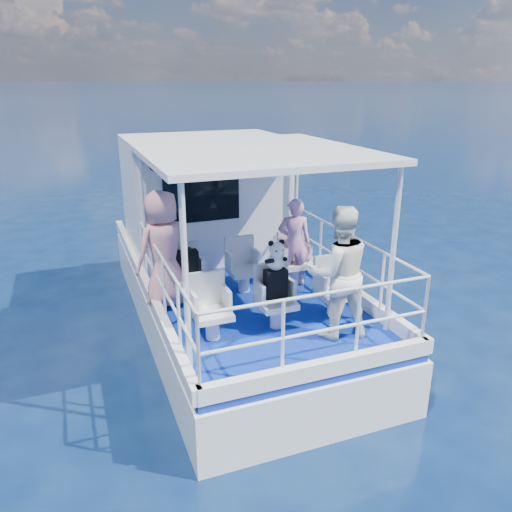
{
  "coord_description": "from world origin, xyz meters",
  "views": [
    {
      "loc": [
        -2.44,
        -6.68,
        4.07
      ],
      "look_at": [
        -0.03,
        -0.4,
        1.69
      ],
      "focal_mm": 35.0,
      "sensor_mm": 36.0,
      "label": 1
    }
  ],
  "objects_px": {
    "passenger_port_fwd": "(164,250)",
    "panda": "(276,255)",
    "backpack_center": "(275,285)",
    "passenger_stbd_aft": "(338,273)"
  },
  "relations": [
    {
      "from": "passenger_port_fwd",
      "to": "panda",
      "type": "height_order",
      "value": "passenger_port_fwd"
    },
    {
      "from": "passenger_port_fwd",
      "to": "panda",
      "type": "xyz_separation_m",
      "value": [
        1.25,
        -1.19,
        0.15
      ]
    },
    {
      "from": "passenger_port_fwd",
      "to": "backpack_center",
      "type": "xyz_separation_m",
      "value": [
        1.24,
        -1.21,
        -0.27
      ]
    },
    {
      "from": "passenger_stbd_aft",
      "to": "backpack_center",
      "type": "bearing_deg",
      "value": -28.39
    },
    {
      "from": "backpack_center",
      "to": "panda",
      "type": "distance_m",
      "value": 0.42
    },
    {
      "from": "passenger_stbd_aft",
      "to": "panda",
      "type": "height_order",
      "value": "passenger_stbd_aft"
    },
    {
      "from": "backpack_center",
      "to": "panda",
      "type": "bearing_deg",
      "value": 53.41
    },
    {
      "from": "panda",
      "to": "passenger_port_fwd",
      "type": "bearing_deg",
      "value": 136.29
    },
    {
      "from": "passenger_port_fwd",
      "to": "panda",
      "type": "bearing_deg",
      "value": 114.68
    },
    {
      "from": "passenger_port_fwd",
      "to": "backpack_center",
      "type": "distance_m",
      "value": 1.75
    }
  ]
}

